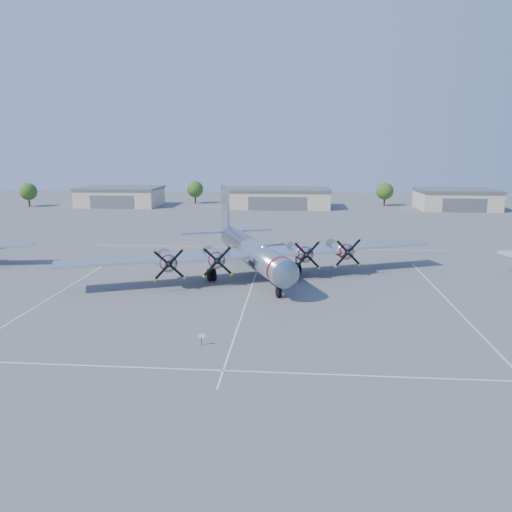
# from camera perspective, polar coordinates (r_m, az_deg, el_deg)

# --- Properties ---
(ground) EXTENTS (260.00, 260.00, 0.00)m
(ground) POSITION_cam_1_polar(r_m,az_deg,el_deg) (59.13, -0.62, -3.84)
(ground) COLOR #5C5C5F
(ground) RESTS_ON ground
(parking_lines) EXTENTS (60.00, 50.08, 0.01)m
(parking_lines) POSITION_cam_1_polar(r_m,az_deg,el_deg) (57.46, -0.79, -4.32)
(parking_lines) COLOR silver
(parking_lines) RESTS_ON ground
(hangar_west) EXTENTS (22.60, 14.60, 5.40)m
(hangar_west) POSITION_cam_1_polar(r_m,az_deg,el_deg) (148.01, -15.25, 6.60)
(hangar_west) COLOR #BAAD94
(hangar_west) RESTS_ON ground
(hangar_center) EXTENTS (28.60, 14.60, 5.40)m
(hangar_center) POSITION_cam_1_polar(r_m,az_deg,el_deg) (139.28, 2.56, 6.68)
(hangar_center) COLOR #BAAD94
(hangar_center) RESTS_ON ground
(hangar_east) EXTENTS (20.60, 14.60, 5.40)m
(hangar_east) POSITION_cam_1_polar(r_m,az_deg,el_deg) (145.56, 21.91, 6.05)
(hangar_east) COLOR #BAAD94
(hangar_east) RESTS_ON ground
(tree_far_west) EXTENTS (4.80, 4.80, 6.64)m
(tree_far_west) POSITION_cam_1_polar(r_m,az_deg,el_deg) (154.69, -24.58, 6.71)
(tree_far_west) COLOR #382619
(tree_far_west) RESTS_ON ground
(tree_west) EXTENTS (4.80, 4.80, 6.64)m
(tree_west) POSITION_cam_1_polar(r_m,az_deg,el_deg) (150.15, -6.97, 7.59)
(tree_west) COLOR #382619
(tree_west) RESTS_ON ground
(tree_east) EXTENTS (4.80, 4.80, 6.64)m
(tree_east) POSITION_cam_1_polar(r_m,az_deg,el_deg) (147.13, 14.51, 7.19)
(tree_east) COLOR #382619
(tree_east) RESTS_ON ground
(main_bomber_b29) EXTENTS (57.13, 48.54, 10.69)m
(main_bomber_b29) POSITION_cam_1_polar(r_m,az_deg,el_deg) (66.50, -0.65, -2.00)
(main_bomber_b29) COLOR silver
(main_bomber_b29) RESTS_ON ground
(info_placard) EXTENTS (0.55, 0.08, 1.04)m
(info_placard) POSITION_cam_1_polar(r_m,az_deg,el_deg) (43.00, -6.25, -9.23)
(info_placard) COLOR black
(info_placard) RESTS_ON ground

